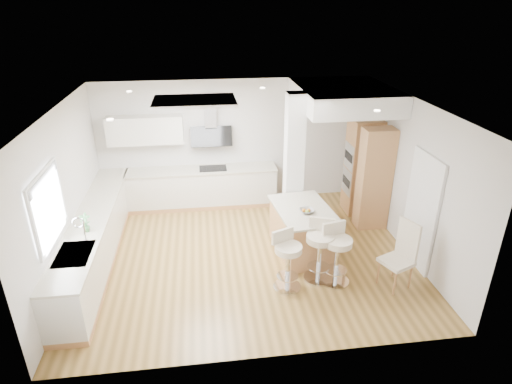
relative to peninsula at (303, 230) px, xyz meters
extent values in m
plane|color=olive|center=(-1.05, -0.01, -0.45)|extent=(6.00, 6.00, 0.00)
cube|color=white|center=(-1.05, -0.01, -0.45)|extent=(6.00, 5.00, 0.02)
cube|color=silver|center=(-1.05, 2.49, 0.95)|extent=(6.00, 0.04, 2.80)
cube|color=silver|center=(-4.05, -0.01, 0.95)|extent=(0.04, 5.00, 2.80)
cube|color=silver|center=(1.95, -0.01, 0.95)|extent=(0.04, 5.00, 2.80)
cube|color=white|center=(-1.85, 0.59, 2.33)|extent=(1.40, 0.95, 0.05)
cube|color=white|center=(-1.85, 0.59, 2.31)|extent=(1.25, 0.80, 0.03)
cylinder|color=silver|center=(-3.05, 1.49, 2.34)|extent=(0.10, 0.10, 0.02)
cylinder|color=silver|center=(-3.05, -0.51, 2.34)|extent=(0.10, 0.10, 0.02)
cylinder|color=silver|center=(-0.55, 1.49, 2.34)|extent=(0.10, 0.10, 0.02)
cylinder|color=silver|center=(0.95, 0.99, 2.34)|extent=(0.10, 0.10, 0.02)
cylinder|color=silver|center=(0.95, -0.51, 2.34)|extent=(0.10, 0.10, 0.02)
cube|color=white|center=(-4.01, -0.91, 1.20)|extent=(0.03, 1.15, 0.95)
cube|color=white|center=(-4.00, -0.91, 1.71)|extent=(0.04, 1.28, 0.06)
cube|color=white|center=(-4.00, -0.91, 0.70)|extent=(0.04, 1.28, 0.06)
cube|color=white|center=(-4.00, -1.52, 1.20)|extent=(0.04, 0.06, 0.95)
cube|color=white|center=(-4.00, -0.30, 1.20)|extent=(0.04, 0.06, 0.95)
cube|color=#AEB0B6|center=(-3.99, -0.91, 1.63)|extent=(0.03, 1.18, 0.14)
cube|color=#4A433A|center=(1.93, -0.61, 0.55)|extent=(0.02, 0.90, 2.00)
cube|color=white|center=(1.92, -0.61, 0.55)|extent=(0.05, 1.00, 2.10)
cube|color=tan|center=(-3.75, 0.24, -0.40)|extent=(0.60, 4.50, 0.10)
cube|color=silver|center=(-3.75, 0.24, 0.03)|extent=(0.60, 4.50, 0.76)
cube|color=beige|center=(-3.75, 0.24, 0.43)|extent=(0.63, 4.50, 0.04)
cube|color=#A9A9AD|center=(-3.75, -1.01, 0.44)|extent=(0.50, 0.75, 0.02)
cube|color=#A9A9AD|center=(-3.75, -1.19, 0.39)|extent=(0.40, 0.34, 0.10)
cube|color=#A9A9AD|center=(-3.75, -0.83, 0.39)|extent=(0.40, 0.34, 0.10)
cylinder|color=silver|center=(-3.63, -0.71, 0.63)|extent=(0.02, 0.02, 0.36)
torus|color=silver|center=(-3.70, -0.71, 0.81)|extent=(0.18, 0.02, 0.18)
imported|color=#438445|center=(-3.70, -0.36, 0.62)|extent=(0.17, 0.12, 0.33)
cube|color=tan|center=(-1.80, 2.19, -0.40)|extent=(3.30, 0.60, 0.10)
cube|color=silver|center=(-1.80, 2.19, 0.03)|extent=(3.30, 0.60, 0.76)
cube|color=beige|center=(-1.80, 2.19, 0.43)|extent=(3.33, 0.63, 0.04)
cube|color=black|center=(-1.55, 2.19, 0.46)|extent=(0.60, 0.40, 0.01)
cube|color=silver|center=(-2.95, 2.32, 1.35)|extent=(1.60, 0.34, 0.60)
cube|color=#A9A9AD|center=(-1.55, 2.39, 1.70)|extent=(0.25, 0.18, 0.70)
cube|color=black|center=(-1.55, 2.31, 1.15)|extent=(0.90, 0.26, 0.44)
cube|color=white|center=(0.00, 0.94, 0.95)|extent=(0.35, 0.35, 2.80)
cube|color=white|center=(1.05, 1.39, 2.15)|extent=(1.78, 2.20, 0.40)
cube|color=tan|center=(1.63, 1.49, 0.60)|extent=(0.62, 0.62, 2.10)
cube|color=tan|center=(1.63, 0.79, 0.60)|extent=(0.62, 0.40, 2.10)
cube|color=#A9A9AD|center=(1.32, 1.49, 0.85)|extent=(0.02, 0.55, 0.55)
cube|color=#A9A9AD|center=(1.32, 1.49, 0.27)|extent=(0.02, 0.55, 0.55)
cube|color=black|center=(1.31, 1.49, 0.85)|extent=(0.01, 0.45, 0.18)
cube|color=black|center=(1.31, 1.49, 0.27)|extent=(0.01, 0.45, 0.18)
cube|color=tan|center=(0.00, 0.00, -0.02)|extent=(1.03, 1.47, 0.85)
cube|color=beige|center=(0.00, 0.00, 0.42)|extent=(1.12, 1.56, 0.04)
imported|color=gray|center=(0.02, -0.15, 0.47)|extent=(0.28, 0.28, 0.06)
sphere|color=orange|center=(0.06, -0.14, 0.47)|extent=(0.08, 0.08, 0.07)
sphere|color=orange|center=(-0.03, -0.13, 0.47)|extent=(0.08, 0.08, 0.07)
sphere|color=#85A436|center=(0.02, -0.19, 0.47)|extent=(0.08, 0.08, 0.07)
cylinder|color=silver|center=(-0.49, -1.07, -0.43)|extent=(0.61, 0.61, 0.03)
cylinder|color=silver|center=(-0.49, -1.07, -0.08)|extent=(0.10, 0.10, 0.68)
cylinder|color=silver|center=(-0.49, -1.07, -0.22)|extent=(0.47, 0.47, 0.02)
cylinder|color=beige|center=(-0.49, -1.07, 0.30)|extent=(0.58, 0.58, 0.10)
cube|color=beige|center=(-0.56, -0.92, 0.46)|extent=(0.38, 0.21, 0.23)
cylinder|color=silver|center=(0.07, -0.90, -0.43)|extent=(0.63, 0.63, 0.03)
cylinder|color=silver|center=(0.07, -0.90, -0.06)|extent=(0.10, 0.10, 0.72)
cylinder|color=silver|center=(0.07, -0.90, -0.21)|extent=(0.48, 0.48, 0.02)
cylinder|color=beige|center=(0.07, -0.90, 0.34)|extent=(0.60, 0.60, 0.11)
cube|color=beige|center=(0.13, -0.73, 0.51)|extent=(0.41, 0.20, 0.24)
cylinder|color=silver|center=(0.34, -1.02, -0.43)|extent=(0.57, 0.57, 0.03)
cylinder|color=silver|center=(0.34, -1.02, -0.07)|extent=(0.09, 0.09, 0.70)
cylinder|color=silver|center=(0.34, -1.02, -0.21)|extent=(0.44, 0.44, 0.02)
cylinder|color=beige|center=(0.34, -1.02, 0.33)|extent=(0.54, 0.54, 0.11)
cube|color=beige|center=(0.30, -0.86, 0.49)|extent=(0.41, 0.15, 0.24)
cube|color=beige|center=(1.26, -1.25, 0.02)|extent=(0.59, 0.59, 0.06)
cube|color=beige|center=(1.45, -1.17, 0.35)|extent=(0.21, 0.41, 0.72)
cylinder|color=tan|center=(1.17, -1.49, -0.23)|extent=(0.05, 0.05, 0.44)
cylinder|color=tan|center=(1.03, -1.15, -0.23)|extent=(0.05, 0.05, 0.44)
cylinder|color=tan|center=(1.50, -1.35, -0.23)|extent=(0.05, 0.05, 0.44)
cylinder|color=tan|center=(1.36, -1.01, -0.23)|extent=(0.05, 0.05, 0.44)
camera|label=1|loc=(-1.76, -6.73, 3.95)|focal=30.00mm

